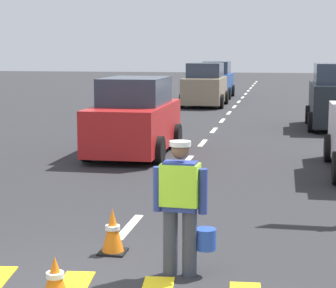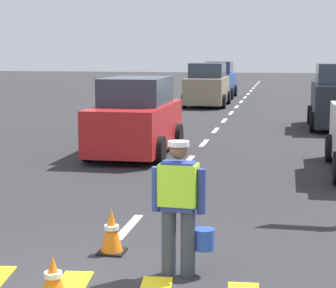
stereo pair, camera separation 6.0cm
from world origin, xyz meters
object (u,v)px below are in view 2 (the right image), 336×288
(road_worker, at_px, (181,201))
(traffic_cone_near, at_px, (112,231))
(car_oncoming_third, at_px, (219,81))
(traffic_cone_far, at_px, (53,278))
(car_oncoming_lead, at_px, (136,119))
(car_oncoming_second, at_px, (207,86))

(road_worker, relative_size, traffic_cone_near, 2.67)
(car_oncoming_third, bearing_deg, traffic_cone_near, -86.81)
(traffic_cone_far, relative_size, car_oncoming_lead, 0.12)
(car_oncoming_lead, bearing_deg, traffic_cone_far, -81.69)
(traffic_cone_near, bearing_deg, car_oncoming_second, 93.94)
(traffic_cone_near, relative_size, car_oncoming_third, 0.15)
(road_worker, relative_size, traffic_cone_far, 3.33)
(traffic_cone_far, relative_size, car_oncoming_second, 0.12)
(traffic_cone_far, relative_size, car_oncoming_third, 0.12)
(traffic_cone_near, bearing_deg, car_oncoming_lead, 101.34)
(road_worker, relative_size, car_oncoming_third, 0.41)
(traffic_cone_near, xyz_separation_m, car_oncoming_third, (-1.56, 28.01, 0.65))
(traffic_cone_near, relative_size, traffic_cone_far, 1.25)
(road_worker, bearing_deg, car_oncoming_third, 95.23)
(car_oncoming_lead, xyz_separation_m, car_oncoming_second, (0.05, 14.52, 0.04))
(traffic_cone_near, height_order, car_oncoming_third, car_oncoming_third)
(traffic_cone_far, bearing_deg, traffic_cone_near, 83.51)
(car_oncoming_second, bearing_deg, car_oncoming_third, 90.10)
(traffic_cone_near, relative_size, car_oncoming_second, 0.15)
(road_worker, xyz_separation_m, traffic_cone_far, (-1.25, -1.02, -0.68))
(traffic_cone_near, bearing_deg, road_worker, -31.90)
(traffic_cone_near, bearing_deg, traffic_cone_far, -96.49)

